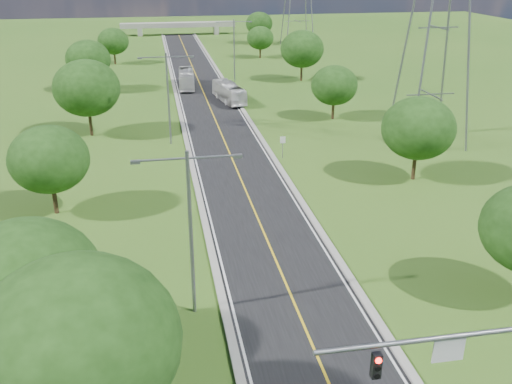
# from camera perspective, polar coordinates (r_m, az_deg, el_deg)

# --- Properties ---
(ground) EXTENTS (260.00, 260.00, 0.00)m
(ground) POSITION_cam_1_polar(r_m,az_deg,el_deg) (79.46, -4.59, 8.31)
(ground) COLOR #2E5A19
(ground) RESTS_ON ground
(road) EXTENTS (8.00, 150.00, 0.06)m
(road) POSITION_cam_1_polar(r_m,az_deg,el_deg) (85.26, -5.02, 9.30)
(road) COLOR black
(road) RESTS_ON ground
(curb_left) EXTENTS (0.50, 150.00, 0.22)m
(curb_left) POSITION_cam_1_polar(r_m,az_deg,el_deg) (84.97, -7.91, 9.18)
(curb_left) COLOR gray
(curb_left) RESTS_ON ground
(curb_right) EXTENTS (0.50, 150.00, 0.22)m
(curb_right) POSITION_cam_1_polar(r_m,az_deg,el_deg) (85.72, -2.15, 9.49)
(curb_right) COLOR gray
(curb_right) RESTS_ON ground
(signal_mast) EXTENTS (8.54, 0.33, 7.20)m
(signal_mast) POSITION_cam_1_polar(r_m,az_deg,el_deg) (24.15, 20.73, -16.34)
(signal_mast) COLOR slate
(signal_mast) RESTS_ON ground
(speed_limit_sign) EXTENTS (0.55, 0.09, 2.40)m
(speed_limit_sign) POSITION_cam_1_polar(r_m,az_deg,el_deg) (58.89, 2.69, 4.86)
(speed_limit_sign) COLOR slate
(speed_limit_sign) RESTS_ON ground
(overpass) EXTENTS (30.00, 3.00, 3.20)m
(overpass) POSITION_cam_1_polar(r_m,az_deg,el_deg) (157.77, -7.79, 16.17)
(overpass) COLOR gray
(overpass) RESTS_ON ground
(streetlight_near_left) EXTENTS (5.90, 0.25, 10.00)m
(streetlight_near_left) POSITION_cam_1_polar(r_m,az_deg,el_deg) (31.75, -6.60, -2.86)
(streetlight_near_left) COLOR slate
(streetlight_near_left) RESTS_ON ground
(streetlight_mid_left) EXTENTS (5.90, 0.25, 10.00)m
(streetlight_mid_left) POSITION_cam_1_polar(r_m,az_deg,el_deg) (63.16, -8.80, 9.93)
(streetlight_mid_left) COLOR slate
(streetlight_mid_left) RESTS_ON ground
(streetlight_far_right) EXTENTS (5.90, 0.25, 10.00)m
(streetlight_far_right) POSITION_cam_1_polar(r_m,az_deg,el_deg) (96.58, -2.20, 14.50)
(streetlight_far_right) COLOR slate
(streetlight_far_right) RESTS_ON ground
(power_tower_near) EXTENTS (9.00, 6.40, 28.00)m
(power_tower_near) POSITION_cam_1_polar(r_m,az_deg,el_deg) (64.12, 17.94, 16.64)
(power_tower_near) COLOR slate
(power_tower_near) RESTS_ON ground
(tree_la) EXTENTS (7.14, 7.14, 8.30)m
(tree_la) POSITION_cam_1_polar(r_m,az_deg,el_deg) (29.22, -21.94, -8.41)
(tree_la) COLOR black
(tree_la) RESTS_ON ground
(tree_lb) EXTENTS (6.30, 6.30, 7.33)m
(tree_lb) POSITION_cam_1_polar(r_m,az_deg,el_deg) (47.84, -19.99, 3.09)
(tree_lb) COLOR black
(tree_lb) RESTS_ON ground
(tree_lc) EXTENTS (7.56, 7.56, 8.79)m
(tree_lc) POSITION_cam_1_polar(r_m,az_deg,el_deg) (68.52, -16.59, 9.93)
(tree_lc) COLOR black
(tree_lc) RESTS_ON ground
(tree_ld) EXTENTS (6.72, 6.72, 7.82)m
(tree_ld) POSITION_cam_1_polar(r_m,az_deg,el_deg) (92.32, -16.45, 12.63)
(tree_ld) COLOR black
(tree_ld) RESTS_ON ground
(tree_le) EXTENTS (5.88, 5.88, 6.84)m
(tree_le) POSITION_cam_1_polar(r_m,az_deg,el_deg) (115.88, -14.09, 14.42)
(tree_le) COLOR black
(tree_le) RESTS_ON ground
(tree_lf) EXTENTS (7.98, 7.98, 9.28)m
(tree_lf) POSITION_cam_1_polar(r_m,az_deg,el_deg) (23.37, -17.42, -14.27)
(tree_lf) COLOR black
(tree_lf) RESTS_ON ground
(tree_rb) EXTENTS (6.72, 6.72, 7.82)m
(tree_rb) POSITION_cam_1_polar(r_m,az_deg,el_deg) (54.23, 15.93, 6.15)
(tree_rb) COLOR black
(tree_rb) RESTS_ON ground
(tree_rc) EXTENTS (5.88, 5.88, 6.84)m
(tree_rc) POSITION_cam_1_polar(r_m,az_deg,el_deg) (73.83, 7.84, 10.52)
(tree_rc) COLOR black
(tree_rc) RESTS_ON ground
(tree_rd) EXTENTS (7.14, 7.14, 8.30)m
(tree_rd) POSITION_cam_1_polar(r_m,az_deg,el_deg) (96.90, 4.63, 14.07)
(tree_rd) COLOR black
(tree_rd) RESTS_ON ground
(tree_re) EXTENTS (5.46, 5.46, 6.35)m
(tree_re) POSITION_cam_1_polar(r_m,az_deg,el_deg) (119.73, 0.42, 15.16)
(tree_re) COLOR black
(tree_re) RESTS_ON ground
(tree_rf) EXTENTS (6.30, 6.30, 7.33)m
(tree_rf) POSITION_cam_1_polar(r_m,az_deg,el_deg) (139.81, 0.31, 16.49)
(tree_rf) COLOR black
(tree_rf) RESTS_ON ground
(bus_outbound) EXTENTS (3.87, 9.88, 2.68)m
(bus_outbound) POSITION_cam_1_polar(r_m,az_deg,el_deg) (82.70, -2.72, 9.92)
(bus_outbound) COLOR silver
(bus_outbound) RESTS_ON road
(bus_inbound) EXTENTS (2.79, 9.87, 2.72)m
(bus_inbound) POSITION_cam_1_polar(r_m,az_deg,el_deg) (92.67, -6.98, 11.17)
(bus_inbound) COLOR silver
(bus_inbound) RESTS_ON road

